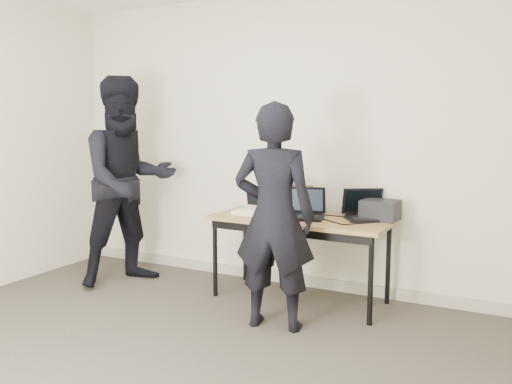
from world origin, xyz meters
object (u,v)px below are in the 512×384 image
Objects in this scene: leather_satchel at (291,198)px; person_typist at (274,217)px; person_observer at (128,181)px; desk at (300,224)px; laptop_right at (365,212)px; equipment_box at (380,210)px; laptop_center at (304,211)px; laptop_beige at (254,208)px.

person_typist is at bearing -75.84° from leather_satchel.
person_observer is (-1.46, -0.47, 0.13)m from leather_satchel.
desk is 1.68m from person_observer.
equipment_box is at bearing -29.54° from laptop_right.
laptop_center is at bearing 169.90° from laptop_right.
person_typist is at bearing -151.04° from laptop_right.
laptop_beige reaches higher than equipment_box.
person_observer is at bearing -162.68° from leather_satchel.
laptop_right reaches higher than laptop_beige.
equipment_box is at bearing -135.43° from person_typist.
leather_satchel is (0.26, 0.22, 0.08)m from laptop_beige.
laptop_center reaches higher than laptop_beige.
laptop_beige is at bearing -62.35° from person_typist.
laptop_center is (0.47, -0.00, 0.01)m from laptop_beige.
person_observer reaches higher than leather_satchel.
laptop_beige is 0.83× the size of leather_satchel.
laptop_beige is 1.08m from equipment_box.
leather_satchel is at bearing 145.70° from laptop_right.
laptop_beige is 0.78× the size of laptop_center.
person_observer is (-1.68, -0.25, 0.20)m from laptop_center.
equipment_box is (0.12, 0.00, 0.03)m from laptop_right.
leather_satchel is at bearing -44.29° from person_observer.
laptop_center is 0.51m from laptop_right.
equipment_box is 0.17× the size of person_typist.
laptop_center is (0.04, 0.01, 0.12)m from desk.
leather_satchel reaches higher than desk.
person_typist is at bearing -83.98° from desk.
laptop_right reaches higher than equipment_box.
laptop_beige is 0.15× the size of person_observer.
laptop_beige is 0.79m from person_typist.
person_observer is at bearing -169.58° from desk.
laptop_right is 0.24× the size of person_observer.
equipment_box is (1.06, 0.18, 0.03)m from laptop_beige.
laptop_beige is at bearing 167.18° from laptop_center.
laptop_center is at bearing -99.01° from person_typist.
person_observer reaches higher than equipment_box.
laptop_center is 0.62m from equipment_box.
desk is 0.67m from equipment_box.
person_typist is at bearing -52.89° from laptop_beige.
laptop_center reaches higher than laptop_right.
leather_satchel is 0.81m from equipment_box.
leather_satchel is at bearing 40.02° from laptop_beige.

